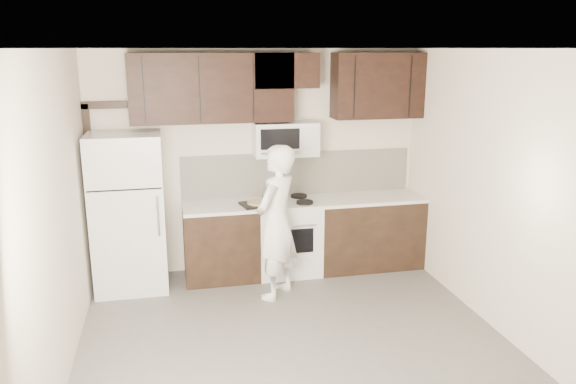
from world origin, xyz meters
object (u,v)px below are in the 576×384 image
object	(u,v)px
stove	(287,236)
person	(276,223)
refrigerator	(129,212)
microwave	(285,139)

from	to	relation	value
stove	person	world-z (taller)	person
stove	person	bearing A→B (deg)	-111.90
stove	person	distance (m)	0.81
stove	person	xyz separation A→B (m)	(-0.26, -0.65, 0.40)
stove	refrigerator	bearing A→B (deg)	-178.49
microwave	refrigerator	size ratio (longest dim) A/B	0.42
person	microwave	bearing A→B (deg)	-158.78
refrigerator	stove	bearing A→B (deg)	1.51
microwave	refrigerator	xyz separation A→B (m)	(-1.85, -0.17, -0.75)
stove	person	size ratio (longest dim) A/B	0.55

